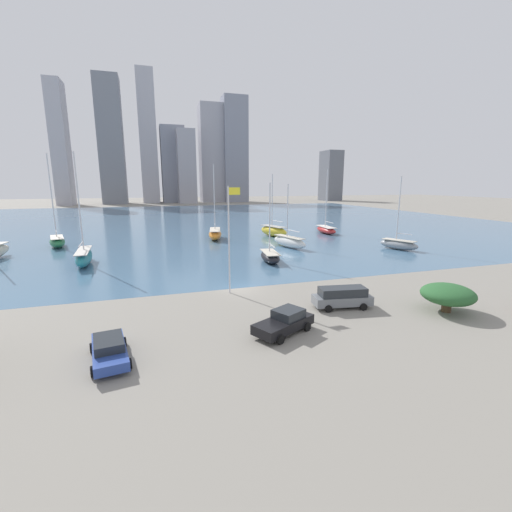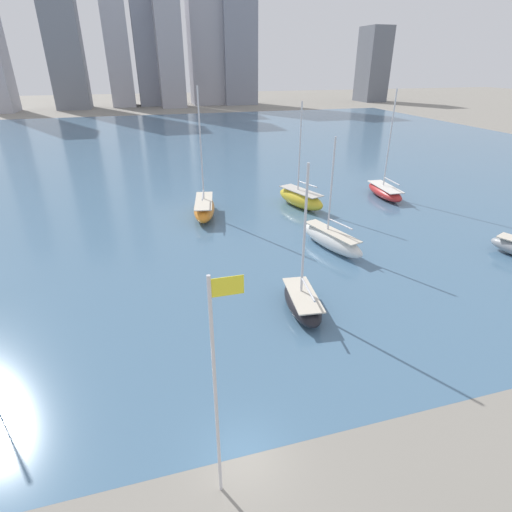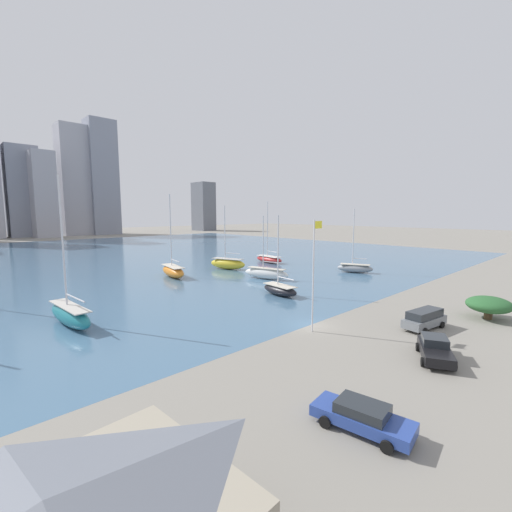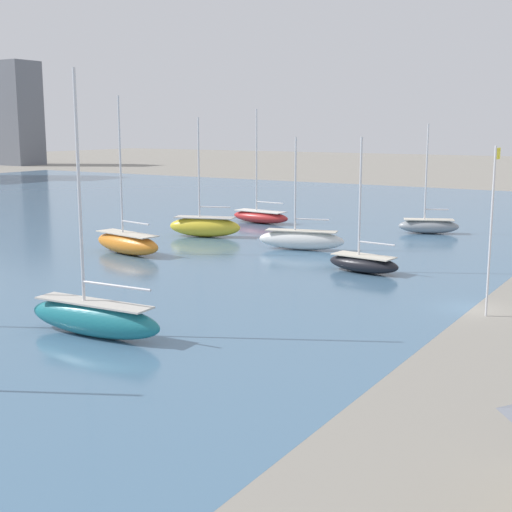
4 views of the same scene
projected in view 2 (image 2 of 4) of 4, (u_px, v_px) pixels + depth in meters
ground_plane at (245, 456)px, 18.91m from camera, size 500.00×500.00×0.00m
harbor_water at (157, 156)px, 79.41m from camera, size 180.00×140.00×0.00m
flag_pole at (217, 389)px, 14.93m from camera, size 1.24×0.14×10.66m
distant_city_skyline at (159, 33)px, 157.28m from camera, size 161.52×25.39×70.71m
sailboat_orange at (204, 208)px, 47.83m from camera, size 4.01×8.88×14.56m
sailboat_white at (331, 239)px, 39.41m from camera, size 4.00×8.59×10.80m
sailboat_yellow at (301, 198)px, 50.84m from camera, size 4.82×8.24×12.74m
sailboat_black at (302, 301)px, 29.65m from camera, size 3.05×6.51×10.98m
sailboat_red at (385, 191)px, 54.67m from camera, size 3.13×8.15×13.84m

